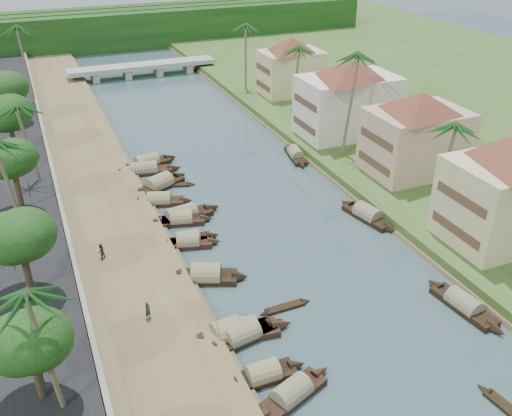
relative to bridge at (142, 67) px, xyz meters
name	(u,v)px	position (x,y,z in m)	size (l,w,h in m)	color
ground	(319,278)	(0.00, -72.00, -1.72)	(220.00, 220.00, 0.00)	#384E55
left_bank	(103,209)	(-16.00, -52.00, -1.32)	(10.00, 180.00, 0.80)	brown
right_bank	(376,158)	(19.00, -52.00, -1.12)	(16.00, 180.00, 1.20)	#2F4E1F
road	(19,221)	(-24.50, -52.00, -1.02)	(8.00, 180.00, 1.40)	black
retaining_wall	(61,208)	(-20.20, -52.00, -0.37)	(0.40, 180.00, 1.10)	gray
treeline	(115,28)	(0.00, 28.00, 2.28)	(120.00, 14.00, 8.00)	black
bridge	(142,67)	(0.00, 0.00, 0.00)	(28.00, 4.00, 2.40)	gray
building_mid	(417,132)	(19.99, -58.00, 4.41)	(14.11, 14.11, 9.70)	#CAA38F
building_far	(348,97)	(18.99, -44.00, 4.66)	(15.59, 15.59, 10.20)	silver
building_distant	(291,65)	(19.99, -24.00, 4.16)	(12.62, 12.62, 9.20)	beige
sampan_0	(291,395)	(-8.44, -83.83, -1.31)	(7.89, 4.32, 2.09)	black
sampan_1	(263,375)	(-9.52, -81.42, -1.31)	(6.79, 1.80, 2.05)	black
sampan_2	(237,333)	(-9.60, -76.53, -1.30)	(9.31, 2.77, 2.39)	black
sampan_3	(242,336)	(-9.41, -77.04, -1.31)	(8.04, 3.09, 2.13)	black
sampan_4	(226,331)	(-10.33, -75.99, -1.31)	(6.77, 2.37, 1.93)	black
sampan_5	(206,276)	(-9.46, -68.36, -1.30)	(7.85, 4.75, 2.44)	black
sampan_6	(188,243)	(-9.38, -62.32, -1.31)	(6.69, 3.18, 1.99)	black
sampan_7	(188,239)	(-9.17, -61.72, -1.32)	(6.54, 1.69, 1.79)	black
sampan_8	(181,220)	(-8.75, -57.67, -1.31)	(6.96, 3.24, 2.12)	black
sampan_9	(182,216)	(-8.51, -56.98, -1.30)	(9.55, 3.39, 2.35)	black
sampan_10	(159,201)	(-9.85, -52.60, -1.31)	(7.70, 3.93, 2.11)	black
sampan_11	(159,185)	(-8.87, -48.61, -1.30)	(8.71, 5.79, 2.49)	black
sampan_12	(144,170)	(-9.60, -43.91, -1.31)	(9.56, 3.15, 2.23)	black
sampan_13	(147,163)	(-8.76, -41.81, -1.30)	(8.59, 3.34, 2.29)	black
sampan_14	(464,305)	(9.05, -80.51, -1.31)	(2.53, 8.73, 2.10)	black
sampan_15	(368,215)	(9.93, -64.36, -1.30)	(3.49, 8.73, 2.28)	black
sampan_16	(296,155)	(9.97, -46.70, -1.31)	(2.89, 8.23, 2.00)	black
canoe_1	(285,307)	(-4.66, -74.76, -1.62)	(4.85, 0.95, 0.78)	black
canoe_2	(171,185)	(-7.46, -48.68, -1.62)	(5.98, 2.48, 0.87)	black
palm_1	(449,128)	(16.00, -67.61, 8.84)	(3.20, 3.20, 11.13)	brown
palm_2	(351,57)	(15.00, -50.45, 11.88)	(3.20, 3.20, 14.29)	brown
palm_3	(295,49)	(16.00, -33.25, 9.09)	(3.20, 3.20, 11.39)	brown
palm_4	(35,295)	(-23.00, -79.89, 8.59)	(3.20, 3.20, 10.67)	brown
palm_5	(4,145)	(-24.00, -57.96, 9.67)	(3.20, 3.20, 11.78)	brown
palm_6	(23,107)	(-22.00, -43.96, 8.46)	(3.20, 3.20, 10.53)	brown
palm_7	(245,26)	(14.00, -18.59, 9.89)	(3.20, 3.20, 12.22)	brown
palm_8	(20,29)	(-20.50, -13.15, 11.13)	(3.20, 3.20, 13.31)	brown
tree_1	(30,342)	(-24.00, -78.50, 4.31)	(4.66, 4.66, 6.62)	#403024
tree_2	(19,237)	(-24.00, -66.14, 4.95)	(5.10, 5.10, 7.45)	#403024
tree_3	(12,160)	(-24.00, -50.65, 5.29)	(4.59, 4.59, 7.61)	#403024
tree_4	(8,114)	(-24.00, -34.51, 4.95)	(5.34, 5.34, 7.55)	#403024
tree_5	(6,89)	(-24.00, -21.66, 4.55)	(5.53, 5.53, 7.21)	#403024
tree_6	(372,94)	(24.00, -42.22, 4.07)	(4.18, 4.18, 6.41)	#403024
person_near	(148,310)	(-15.65, -72.65, -0.15)	(0.57, 0.37, 1.55)	#292931
person_far	(101,251)	(-17.70, -62.48, -0.17)	(0.74, 0.57, 1.51)	#302F21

